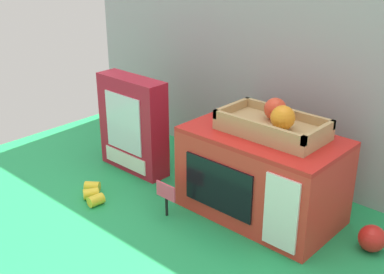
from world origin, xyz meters
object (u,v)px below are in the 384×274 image
toy_microwave (261,175)px  price_sign (166,195)px  cookie_set_box (133,125)px  loose_toy_banana (93,193)px  food_groups_crate (274,124)px  loose_toy_apple (372,238)px

toy_microwave → price_sign: 0.27m
cookie_set_box → loose_toy_banana: cookie_set_box is taller
price_sign → loose_toy_banana: (-0.23, -0.08, -0.05)m
food_groups_crate → loose_toy_banana: size_ratio=2.34×
food_groups_crate → price_sign: bearing=-135.0°
toy_microwave → cookie_set_box: size_ratio=1.35×
loose_toy_banana → food_groups_crate: bearing=33.1°
cookie_set_box → loose_toy_banana: (0.06, -0.22, -0.14)m
toy_microwave → cookie_set_box: (-0.48, -0.05, 0.04)m
cookie_set_box → price_sign: (0.29, -0.14, -0.09)m
toy_microwave → loose_toy_banana: (-0.42, -0.27, -0.10)m
food_groups_crate → price_sign: food_groups_crate is taller
food_groups_crate → cookie_set_box: size_ratio=0.89×
toy_microwave → price_sign: size_ratio=4.27×
price_sign → loose_toy_apple: price_sign is taller
loose_toy_apple → price_sign: bearing=-154.9°
cookie_set_box → loose_toy_banana: size_ratio=2.62×
price_sign → loose_toy_apple: bearing=25.1°
toy_microwave → cookie_set_box: 0.48m
toy_microwave → price_sign: (-0.19, -0.19, -0.05)m
loose_toy_banana → toy_microwave: bearing=32.6°
price_sign → loose_toy_banana: size_ratio=0.83×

